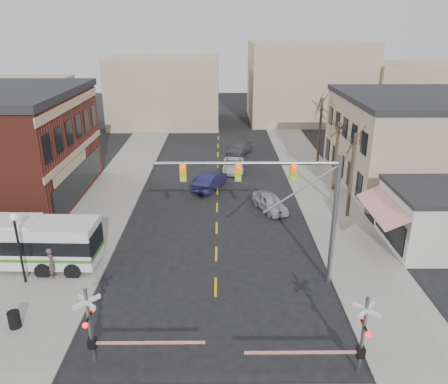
# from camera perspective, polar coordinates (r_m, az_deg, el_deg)

# --- Properties ---
(ground) EXTENTS (160.00, 160.00, 0.00)m
(ground) POSITION_cam_1_polar(r_m,az_deg,el_deg) (24.73, -1.15, -14.87)
(ground) COLOR black
(ground) RESTS_ON ground
(sidewalk_west) EXTENTS (5.00, 60.00, 0.12)m
(sidewalk_west) POSITION_cam_1_polar(r_m,az_deg,el_deg) (43.67, -13.43, 1.16)
(sidewalk_west) COLOR gray
(sidewalk_west) RESTS_ON ground
(sidewalk_east) EXTENTS (5.00, 60.00, 0.12)m
(sidewalk_east) POSITION_cam_1_polar(r_m,az_deg,el_deg) (43.53, 11.74, 1.24)
(sidewalk_east) COLOR gray
(sidewalk_east) RESTS_ON ground
(tree_east_a) EXTENTS (0.28, 0.28, 6.75)m
(tree_east_a) POSITION_cam_1_polar(r_m,az_deg,el_deg) (35.36, 16.31, 2.05)
(tree_east_a) COLOR #382B21
(tree_east_a) RESTS_ON sidewalk_east
(tree_east_b) EXTENTS (0.28, 0.28, 6.30)m
(tree_east_b) POSITION_cam_1_polar(r_m,az_deg,el_deg) (41.01, 14.41, 4.50)
(tree_east_b) COLOR #382B21
(tree_east_b) RESTS_ON sidewalk_east
(tree_east_c) EXTENTS (0.28, 0.28, 7.20)m
(tree_east_c) POSITION_cam_1_polar(r_m,az_deg,el_deg) (48.46, 12.40, 7.73)
(tree_east_c) COLOR #382B21
(tree_east_c) RESTS_ON sidewalk_east
(transit_bus) EXTENTS (12.23, 3.11, 3.13)m
(transit_bus) POSITION_cam_1_polar(r_m,az_deg,el_deg) (30.87, -27.10, -5.80)
(transit_bus) COLOR silver
(transit_bus) RESTS_ON ground
(traffic_signal_mast) EXTENTS (10.30, 0.30, 8.00)m
(traffic_signal_mast) POSITION_cam_1_polar(r_m,az_deg,el_deg) (24.44, 8.14, -0.15)
(traffic_signal_mast) COLOR gray
(traffic_signal_mast) RESTS_ON ground
(rr_crossing_west) EXTENTS (5.60, 1.36, 4.00)m
(rr_crossing_west) POSITION_cam_1_polar(r_m,az_deg,el_deg) (20.98, -15.93, -16.62)
(rr_crossing_west) COLOR gray
(rr_crossing_west) RESTS_ON ground
(rr_crossing_east) EXTENTS (5.60, 1.36, 4.00)m
(rr_crossing_east) POSITION_cam_1_polar(r_m,az_deg,el_deg) (20.55, 16.49, -17.60)
(rr_crossing_east) COLOR gray
(rr_crossing_east) RESTS_ON ground
(street_lamp) EXTENTS (0.44, 0.44, 4.48)m
(street_lamp) POSITION_cam_1_polar(r_m,az_deg,el_deg) (27.70, -25.46, -4.98)
(street_lamp) COLOR black
(street_lamp) RESTS_ON sidewalk_west
(trash_bin) EXTENTS (0.60, 0.60, 0.90)m
(trash_bin) POSITION_cam_1_polar(r_m,az_deg,el_deg) (25.30, -25.71, -14.78)
(trash_bin) COLOR black
(trash_bin) RESTS_ON sidewalk_west
(car_a) EXTENTS (3.05, 4.47, 1.41)m
(car_a) POSITION_cam_1_polar(r_m,az_deg,el_deg) (36.35, 6.04, -1.36)
(car_a) COLOR #A0A1A4
(car_a) RESTS_ON ground
(car_b) EXTENTS (3.37, 5.12, 1.60)m
(car_b) POSITION_cam_1_polar(r_m,az_deg,el_deg) (40.95, -1.83, 1.51)
(car_b) COLOR #161637
(car_b) RESTS_ON ground
(car_c) EXTENTS (2.43, 4.81, 1.31)m
(car_c) POSITION_cam_1_polar(r_m,az_deg,el_deg) (45.93, 1.22, 3.52)
(car_c) COLOR #B9B9B9
(car_c) RESTS_ON ground
(car_d) EXTENTS (3.67, 5.08, 1.37)m
(car_d) POSITION_cam_1_polar(r_m,az_deg,el_deg) (52.27, 2.03, 5.74)
(car_d) COLOR #424248
(car_d) RESTS_ON ground
(pedestrian_near) EXTENTS (0.57, 0.78, 1.97)m
(pedestrian_near) POSITION_cam_1_polar(r_m,az_deg,el_deg) (28.50, -21.56, -8.62)
(pedestrian_near) COLOR #514240
(pedestrian_near) RESTS_ON sidewalk_west
(pedestrian_far) EXTENTS (1.08, 1.16, 1.90)m
(pedestrian_far) POSITION_cam_1_polar(r_m,az_deg,el_deg) (33.00, -19.31, -4.24)
(pedestrian_far) COLOR #2D2E4F
(pedestrian_far) RESTS_ON sidewalk_west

